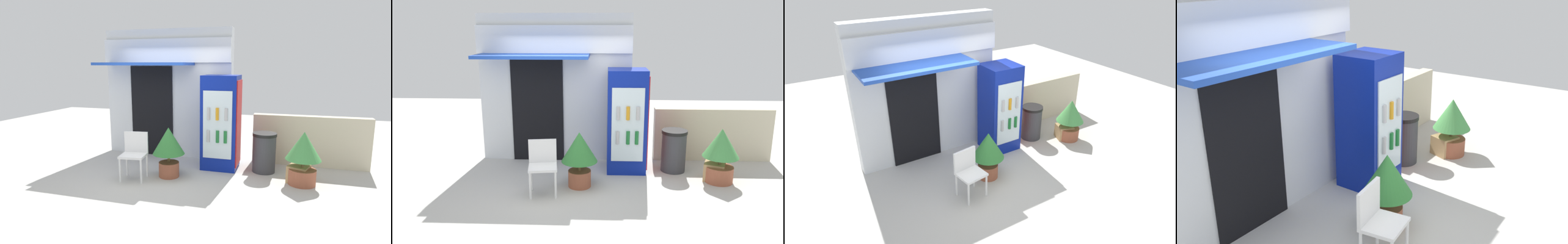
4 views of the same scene
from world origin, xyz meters
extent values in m
plane|color=beige|center=(0.00, 0.00, 0.00)|extent=(16.00, 16.00, 0.00)
cube|color=silver|center=(-0.28, 1.59, 1.45)|extent=(2.97, 0.30, 2.90)
cube|color=white|center=(-0.28, 1.40, 2.42)|extent=(2.97, 0.08, 0.52)
cube|color=#1E47B2|center=(-0.64, 1.04, 2.13)|extent=(2.07, 0.80, 0.06)
cube|color=black|center=(-0.64, 1.43, 1.04)|extent=(1.02, 0.03, 2.08)
cube|color=navy|center=(1.10, 0.97, 0.96)|extent=(0.71, 0.66, 1.91)
cube|color=silver|center=(1.10, 0.62, 0.96)|extent=(0.57, 0.02, 1.34)
cube|color=red|center=(1.46, 0.97, 0.96)|extent=(0.02, 0.60, 1.72)
cylinder|color=#B2B2B7|center=(0.92, 0.61, 0.73)|extent=(0.06, 0.06, 0.24)
cylinder|color=#196B2D|center=(1.10, 0.61, 0.73)|extent=(0.06, 0.06, 0.24)
cylinder|color=#196B2D|center=(1.26, 0.61, 0.73)|extent=(0.06, 0.06, 0.24)
cylinder|color=#B2B2B7|center=(0.92, 0.61, 1.18)|extent=(0.06, 0.06, 0.24)
cylinder|color=orange|center=(1.10, 0.61, 1.18)|extent=(0.06, 0.06, 0.24)
cylinder|color=#B2B2B7|center=(1.27, 0.61, 1.18)|extent=(0.06, 0.06, 0.24)
cylinder|color=white|center=(-0.47, -0.41, 0.22)|extent=(0.04, 0.04, 0.45)
cylinder|color=white|center=(-0.08, -0.35, 0.22)|extent=(0.04, 0.04, 0.45)
cylinder|color=white|center=(-0.52, -0.06, 0.22)|extent=(0.04, 0.04, 0.45)
cylinder|color=white|center=(-0.13, 0.00, 0.22)|extent=(0.04, 0.04, 0.45)
cube|color=white|center=(-0.30, -0.21, 0.47)|extent=(0.50, 0.46, 0.04)
cube|color=white|center=(-0.32, -0.02, 0.68)|extent=(0.45, 0.10, 0.39)
cylinder|color=#995138|center=(0.27, 0.13, 0.14)|extent=(0.39, 0.39, 0.28)
cylinder|color=brown|center=(0.27, 0.13, 0.37)|extent=(0.05, 0.05, 0.17)
cone|color=#2D7533|center=(0.27, 0.13, 0.71)|extent=(0.61, 0.61, 0.51)
cylinder|color=#995138|center=(2.70, 0.43, 0.14)|extent=(0.48, 0.48, 0.29)
cylinder|color=brown|center=(2.70, 0.43, 0.37)|extent=(0.05, 0.05, 0.18)
cone|color=#47994C|center=(2.70, 0.43, 0.71)|extent=(0.62, 0.62, 0.50)
cylinder|color=#38383D|center=(1.98, 0.93, 0.37)|extent=(0.45, 0.45, 0.73)
cylinder|color=black|center=(1.98, 0.93, 0.76)|extent=(0.47, 0.47, 0.06)
cube|color=beige|center=(2.87, 1.60, 0.53)|extent=(2.34, 0.22, 1.06)
cube|color=tan|center=(2.64, 0.50, 0.16)|extent=(0.44, 0.44, 0.32)
camera|label=1|loc=(2.39, -5.24, 2.13)|focal=28.89mm
camera|label=2|loc=(0.66, -5.87, 2.66)|focal=34.84mm
camera|label=3|loc=(-2.72, -4.43, 3.93)|focal=31.12mm
camera|label=4|loc=(-3.48, -2.26, 2.98)|focal=39.20mm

